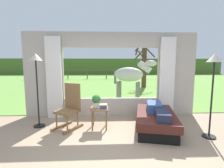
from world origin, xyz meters
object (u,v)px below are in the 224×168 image
Objects in this scene: horse at (130,75)px; pasture_tree at (144,62)px; side_table at (99,111)px; floor_lamp_right at (214,70)px; rocking_chair at (70,106)px; book_stack at (103,106)px; potted_plant at (96,100)px; recliner_sofa at (155,121)px; floor_lamp_left at (36,68)px; reclining_person at (156,109)px.

pasture_tree is (1.59, 4.22, 0.56)m from horse.
side_table is 0.28× the size of floor_lamp_right.
floor_lamp_right is at bearing 19.86° from rocking_chair.
book_stack is at bearing -110.93° from pasture_tree.
recliner_sofa is at bearing -8.18° from potted_plant.
horse is at bearing 109.23° from floor_lamp_right.
side_table is at bearing -173.49° from recliner_sofa.
book_stack reaches higher than side_table.
floor_lamp_left is 8.16m from pasture_tree.
horse is (1.30, 2.77, 0.45)m from potted_plant.
floor_lamp_left is at bearing 173.88° from side_table.
book_stack is 2.58m from floor_lamp_right.
floor_lamp_left is at bearing 175.85° from potted_plant.
potted_plant is at bearing 164.33° from floor_lamp_right.
pasture_tree is at bearing 67.52° from potted_plant.
rocking_chair is at bearing -174.74° from reclining_person.
side_table reaches higher than recliner_sofa.
horse is (-0.16, 3.03, 0.63)m from reclining_person.
reclining_person reaches higher than book_stack.
reclining_person reaches higher than side_table.
floor_lamp_right is at bearing -14.85° from side_table.
recliner_sofa is 5.80× the size of potted_plant.
horse is at bearing 87.10° from rocking_chair.
side_table is 3.17m from horse.
recliner_sofa is at bearing -101.22° from pasture_tree.
pasture_tree is at bearing 69.07° from book_stack.
side_table is at bearing 165.15° from floor_lamp_right.
rocking_chair is 3.44m from horse.
horse is at bearing 66.68° from side_table.
reclining_person is at bearing -7.10° from floor_lamp_left.
floor_lamp_left reaches higher than rocking_chair.
horse is 0.55× the size of pasture_tree.
floor_lamp_left is at bearing -153.45° from rocking_chair.
rocking_chair is 0.69m from potted_plant.
side_table is 0.18m from book_stack.
book_stack is 0.11× the size of floor_lamp_left.
potted_plant reaches higher than book_stack.
potted_plant is at bearing 0.01° from horse.
potted_plant reaches higher than recliner_sofa.
horse reaches higher than reclining_person.
reclining_person is at bearing 28.22° from horse.
pasture_tree reaches higher than recliner_sofa.
rocking_chair is at bearing 167.16° from floor_lamp_right.
recliner_sofa is at bearing 28.28° from horse.
pasture_tree is (2.89, 6.99, 1.01)m from potted_plant.
side_table is at bearing -36.87° from potted_plant.
recliner_sofa is 1.56m from potted_plant.
reclining_person is 1.40m from side_table.
book_stack is (-1.29, 0.14, 0.05)m from reclining_person.
pasture_tree reaches higher than book_stack.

